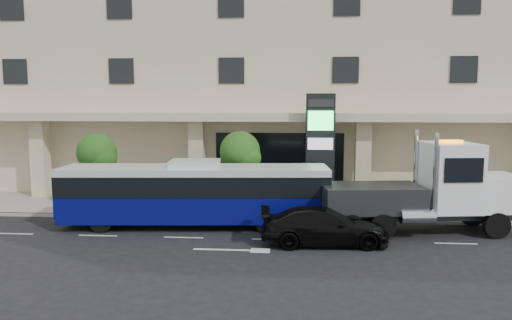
# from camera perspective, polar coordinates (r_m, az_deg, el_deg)

# --- Properties ---
(ground) EXTENTS (120.00, 120.00, 0.00)m
(ground) POSITION_cam_1_polar(r_m,az_deg,el_deg) (23.97, 2.01, -8.09)
(ground) COLOR black
(ground) RESTS_ON ground
(sidewalk) EXTENTS (120.00, 6.00, 0.15)m
(sidewalk) POSITION_cam_1_polar(r_m,az_deg,el_deg) (28.81, 2.46, -5.38)
(sidewalk) COLOR gray
(sidewalk) RESTS_ON ground
(curb) EXTENTS (120.00, 0.30, 0.15)m
(curb) POSITION_cam_1_polar(r_m,az_deg,el_deg) (25.89, 2.21, -6.79)
(curb) COLOR gray
(curb) RESTS_ON ground
(convention_center) EXTENTS (60.00, 17.60, 20.00)m
(convention_center) POSITION_cam_1_polar(r_m,az_deg,el_deg) (38.76, 3.12, 12.46)
(convention_center) COLOR #C7B595
(convention_center) RESTS_ON ground
(tree_left) EXTENTS (2.27, 2.20, 4.22)m
(tree_left) POSITION_cam_1_polar(r_m,az_deg,el_deg) (29.07, -17.68, 0.47)
(tree_left) COLOR #422B19
(tree_left) RESTS_ON sidewalk
(tree_mid) EXTENTS (2.28, 2.20, 4.38)m
(tree_mid) POSITION_cam_1_polar(r_m,az_deg,el_deg) (27.06, -1.80, 0.65)
(tree_mid) COLOR #422B19
(tree_mid) RESTS_ON sidewalk
(tree_right) EXTENTS (2.10, 2.00, 4.04)m
(tree_right) POSITION_cam_1_polar(r_m,az_deg,el_deg) (28.23, 22.08, -0.05)
(tree_right) COLOR #422B19
(tree_right) RESTS_ON sidewalk
(city_bus) EXTENTS (13.14, 3.75, 3.28)m
(city_bus) POSITION_cam_1_polar(r_m,az_deg,el_deg) (24.64, -6.96, -3.74)
(city_bus) COLOR black
(city_bus) RESTS_ON ground
(tow_truck) EXTENTS (10.54, 3.70, 4.77)m
(tow_truck) POSITION_cam_1_polar(r_m,az_deg,el_deg) (24.62, 19.21, -3.40)
(tow_truck) COLOR #2D3033
(tow_truck) RESTS_ON ground
(black_sedan) EXTENTS (5.59, 2.56, 1.58)m
(black_sedan) POSITION_cam_1_polar(r_m,az_deg,el_deg) (21.83, 7.81, -7.50)
(black_sedan) COLOR black
(black_sedan) RESTS_ON ground
(signage_pylon) EXTENTS (1.61, 0.63, 6.40)m
(signage_pylon) POSITION_cam_1_polar(r_m,az_deg,el_deg) (28.14, 7.32, 1.13)
(signage_pylon) COLOR black
(signage_pylon) RESTS_ON sidewalk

